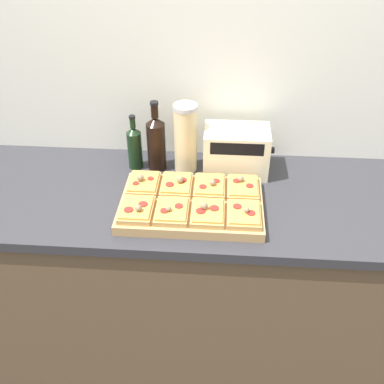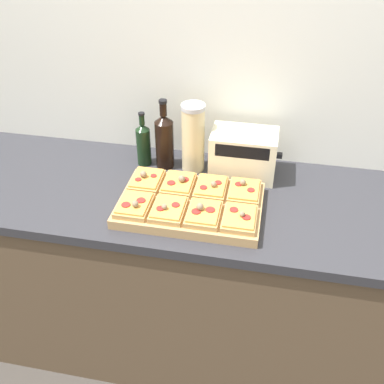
{
  "view_description": "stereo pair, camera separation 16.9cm",
  "coord_description": "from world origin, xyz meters",
  "px_view_note": "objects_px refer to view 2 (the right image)",
  "views": [
    {
      "loc": [
        0.06,
        -1.11,
        1.98
      ],
      "look_at": [
        -0.04,
        0.26,
        0.98
      ],
      "focal_mm": 42.0,
      "sensor_mm": 36.0,
      "label": 1
    },
    {
      "loc": [
        0.23,
        -1.09,
        1.98
      ],
      "look_at": [
        -0.04,
        0.26,
        0.98
      ],
      "focal_mm": 42.0,
      "sensor_mm": 36.0,
      "label": 2
    }
  ],
  "objects_px": {
    "wine_bottle": "(164,140)",
    "toaster_oven": "(243,154)",
    "olive_oil_bottle": "(143,143)",
    "grain_jar_tall": "(193,138)",
    "cutting_board": "(190,205)"
  },
  "relations": [
    {
      "from": "wine_bottle",
      "to": "toaster_oven",
      "type": "height_order",
      "value": "wine_bottle"
    },
    {
      "from": "olive_oil_bottle",
      "to": "grain_jar_tall",
      "type": "relative_size",
      "value": 0.82
    },
    {
      "from": "wine_bottle",
      "to": "toaster_oven",
      "type": "relative_size",
      "value": 1.05
    },
    {
      "from": "wine_bottle",
      "to": "cutting_board",
      "type": "bearing_deg",
      "value": -59.17
    },
    {
      "from": "toaster_oven",
      "to": "wine_bottle",
      "type": "bearing_deg",
      "value": 179.85
    },
    {
      "from": "cutting_board",
      "to": "toaster_oven",
      "type": "height_order",
      "value": "toaster_oven"
    },
    {
      "from": "olive_oil_bottle",
      "to": "grain_jar_tall",
      "type": "xyz_separation_m",
      "value": [
        0.22,
        0.0,
        0.05
      ]
    },
    {
      "from": "cutting_board",
      "to": "grain_jar_tall",
      "type": "bearing_deg",
      "value": 99.06
    },
    {
      "from": "toaster_oven",
      "to": "cutting_board",
      "type": "bearing_deg",
      "value": -120.67
    },
    {
      "from": "cutting_board",
      "to": "toaster_oven",
      "type": "bearing_deg",
      "value": 59.33
    },
    {
      "from": "olive_oil_bottle",
      "to": "wine_bottle",
      "type": "height_order",
      "value": "wine_bottle"
    },
    {
      "from": "cutting_board",
      "to": "olive_oil_bottle",
      "type": "height_order",
      "value": "olive_oil_bottle"
    },
    {
      "from": "grain_jar_tall",
      "to": "wine_bottle",
      "type": "bearing_deg",
      "value": 180.0
    },
    {
      "from": "cutting_board",
      "to": "olive_oil_bottle",
      "type": "relative_size",
      "value": 2.2
    },
    {
      "from": "wine_bottle",
      "to": "grain_jar_tall",
      "type": "bearing_deg",
      "value": 0.0
    }
  ]
}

